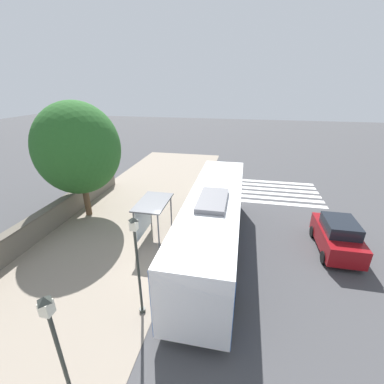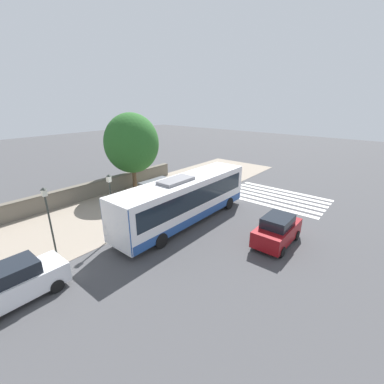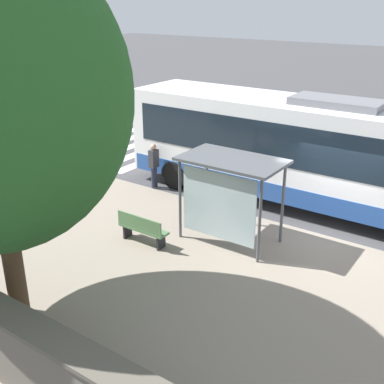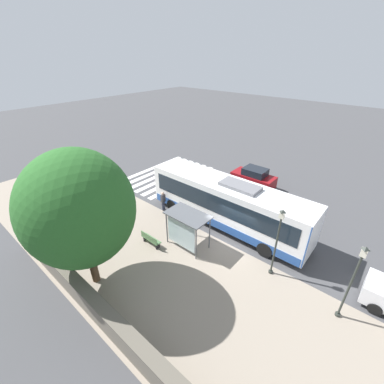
% 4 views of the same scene
% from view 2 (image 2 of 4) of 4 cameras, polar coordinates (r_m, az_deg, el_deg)
% --- Properties ---
extents(ground_plane, '(120.00, 120.00, 0.00)m').
position_cam_2_polar(ground_plane, '(19.69, -8.60, -6.72)').
color(ground_plane, '#424244').
rests_on(ground_plane, ground).
extents(sidewalk_plaza, '(9.00, 44.00, 0.02)m').
position_cam_2_polar(sidewalk_plaza, '(22.97, -16.19, -3.32)').
color(sidewalk_plaza, gray).
rests_on(sidewalk_plaza, ground).
extents(crosswalk_stripes, '(9.00, 5.25, 0.01)m').
position_cam_2_polar(crosswalk_stripes, '(25.66, 18.12, -1.11)').
color(crosswalk_stripes, silver).
rests_on(crosswalk_stripes, ground).
extents(stone_wall, '(0.60, 20.00, 1.46)m').
position_cam_2_polar(stone_wall, '(26.01, -21.47, 0.48)').
color(stone_wall, '#6B6356').
rests_on(stone_wall, ground).
extents(bus, '(2.74, 12.01, 3.59)m').
position_cam_2_polar(bus, '(18.86, -1.62, -1.51)').
color(bus, white).
rests_on(bus, ground).
extents(bus_shelter, '(1.64, 2.76, 2.40)m').
position_cam_2_polar(bus_shelter, '(21.65, -7.95, 1.47)').
color(bus_shelter, '#515459').
rests_on(bus_shelter, ground).
extents(pedestrian, '(0.34, 0.22, 1.64)m').
position_cam_2_polar(pedestrian, '(23.68, 3.14, 0.61)').
color(pedestrian, '#2D3347').
rests_on(pedestrian, ground).
extents(bench, '(0.40, 1.51, 0.88)m').
position_cam_2_polar(bench, '(24.33, -6.92, -0.20)').
color(bench, '#4C7247').
rests_on(bench, ground).
extents(street_lamp_near, '(0.28, 0.28, 4.33)m').
position_cam_2_polar(street_lamp_near, '(16.31, -29.16, -4.97)').
color(street_lamp_near, '#2D332D').
rests_on(street_lamp_near, ground).
extents(street_lamp_far, '(0.28, 0.28, 4.33)m').
position_cam_2_polar(street_lamp_far, '(17.42, -17.51, -1.82)').
color(street_lamp_far, '#2D332D').
rests_on(street_lamp_far, ground).
extents(shade_tree, '(5.31, 5.31, 7.64)m').
position_cam_2_polar(shade_tree, '(26.28, -13.25, 10.48)').
color(shade_tree, brown).
rests_on(shade_tree, ground).
extents(parked_car_behind_bus, '(1.89, 4.21, 1.87)m').
position_cam_2_polar(parked_car_behind_bus, '(14.63, -34.71, -16.32)').
color(parked_car_behind_bus, silver).
rests_on(parked_car_behind_bus, ground).
extents(parked_car_far_lane, '(1.94, 3.90, 1.91)m').
position_cam_2_polar(parked_car_far_lane, '(17.27, 18.39, -8.07)').
color(parked_car_far_lane, maroon).
rests_on(parked_car_far_lane, ground).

